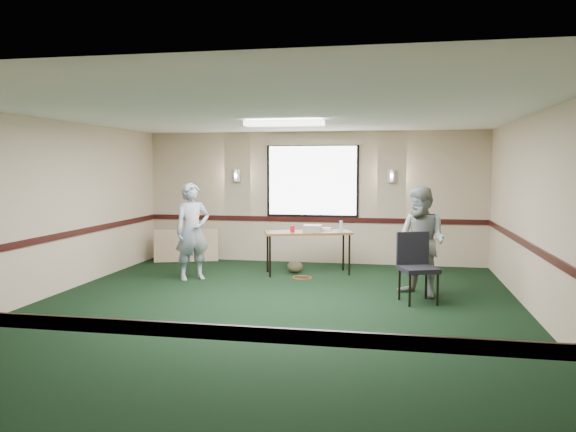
% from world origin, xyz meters
% --- Properties ---
extents(ground, '(8.00, 8.00, 0.00)m').
position_xyz_m(ground, '(0.00, 0.00, 0.00)').
color(ground, black).
rests_on(ground, ground).
extents(room_shell, '(8.00, 8.02, 8.00)m').
position_xyz_m(room_shell, '(0.00, 2.12, 1.58)').
color(room_shell, '#CDB594').
rests_on(room_shell, ground).
extents(folding_table, '(1.70, 1.09, 0.79)m').
position_xyz_m(folding_table, '(0.10, 2.75, 0.73)').
color(folding_table, brown).
rests_on(folding_table, ground).
extents(projector, '(0.35, 0.29, 0.11)m').
position_xyz_m(projector, '(0.17, 2.83, 0.85)').
color(projector, gray).
rests_on(projector, folding_table).
extents(game_console, '(0.21, 0.17, 0.05)m').
position_xyz_m(game_console, '(0.40, 2.99, 0.82)').
color(game_console, silver).
rests_on(game_console, folding_table).
extents(red_cup, '(0.08, 0.08, 0.12)m').
position_xyz_m(red_cup, '(-0.16, 2.56, 0.85)').
color(red_cup, '#B60C1C').
rests_on(red_cup, folding_table).
extents(water_bottle, '(0.06, 0.06, 0.19)m').
position_xyz_m(water_bottle, '(0.70, 2.88, 0.89)').
color(water_bottle, '#94BBF3').
rests_on(water_bottle, folding_table).
extents(duffel_bag, '(0.37, 0.33, 0.22)m').
position_xyz_m(duffel_bag, '(-0.15, 2.79, 0.11)').
color(duffel_bag, '#413B25').
rests_on(duffel_bag, ground).
extents(cable_coil, '(0.44, 0.44, 0.02)m').
position_xyz_m(cable_coil, '(0.06, 2.31, 0.01)').
color(cable_coil, '#BA3517').
rests_on(cable_coil, ground).
extents(folded_table, '(1.31, 0.61, 0.68)m').
position_xyz_m(folded_table, '(-2.61, 3.60, 0.34)').
color(folded_table, tan).
rests_on(folded_table, ground).
extents(conference_chair, '(0.64, 0.65, 1.02)m').
position_xyz_m(conference_chair, '(1.99, 0.94, 0.59)').
color(conference_chair, black).
rests_on(conference_chair, ground).
extents(person_left, '(0.74, 0.71, 1.70)m').
position_xyz_m(person_left, '(-1.81, 1.85, 0.85)').
color(person_left, '#445896').
rests_on(person_left, ground).
extents(person_right, '(1.04, 1.01, 1.68)m').
position_xyz_m(person_right, '(2.08, 1.28, 0.84)').
color(person_right, '#7A9DBE').
rests_on(person_right, ground).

